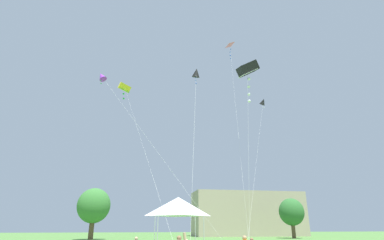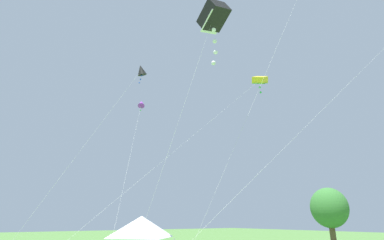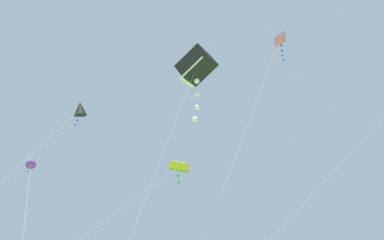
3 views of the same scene
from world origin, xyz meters
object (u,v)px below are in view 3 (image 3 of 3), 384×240
Objects in this scene: kite_pink_delta_1 at (279,42)px; kite_black_box_4 at (197,67)px; kite_black_diamond_3 at (80,109)px; kite_purple_diamond_0 at (31,162)px; kite_yellow_box_2 at (179,167)px.

kite_pink_delta_1 is 13.06m from kite_black_box_4.
kite_black_diamond_3 is 5.87m from kite_black_box_4.
kite_black_diamond_3 is at bearing -119.91° from kite_pink_delta_1.
kite_black_box_4 is at bearing -99.75° from kite_pink_delta_1.
kite_purple_diamond_0 is 12.65m from kite_black_box_4.
kite_yellow_box_2 is 1.91× the size of kite_black_diamond_3.
kite_black_box_4 is at bearing 23.17° from kite_black_diamond_3.
kite_pink_delta_1 is 17.26m from kite_black_diamond_3.
kite_pink_delta_1 is 0.94× the size of kite_yellow_box_2.
kite_purple_diamond_0 reaches higher than kite_black_diamond_3.
kite_pink_delta_1 is at bearing -29.25° from kite_yellow_box_2.
kite_black_box_4 is (12.52, -1.38, 1.14)m from kite_purple_diamond_0.
kite_yellow_box_2 is at bearing 124.48° from kite_black_box_4.
kite_purple_diamond_0 is 1.07× the size of kite_black_diamond_3.
kite_black_box_4 reaches higher than kite_black_diamond_3.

